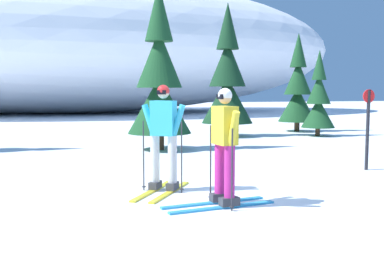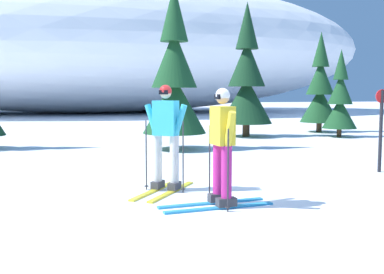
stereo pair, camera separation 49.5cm
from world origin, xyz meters
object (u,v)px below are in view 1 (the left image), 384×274
(pine_tree_center_left, at_px, (159,81))
(pine_tree_center, at_px, (227,81))
(skier_cyan_jacket, at_px, (163,136))
(trail_marker_post, at_px, (368,125))
(skier_yellow_jacket, at_px, (224,145))
(pine_tree_center_right, at_px, (318,100))
(pine_tree_far_right, at_px, (298,90))

(pine_tree_center_left, relative_size, pine_tree_center, 0.96)
(skier_cyan_jacket, bearing_deg, trail_marker_post, 9.24)
(skier_yellow_jacket, height_order, trail_marker_post, skier_yellow_jacket)
(pine_tree_center_left, distance_m, trail_marker_post, 5.83)
(pine_tree_center, bearing_deg, pine_tree_center_left, -136.63)
(skier_yellow_jacket, xyz_separation_m, skier_cyan_jacket, (-0.59, 1.23, 0.04))
(pine_tree_center_left, bearing_deg, skier_yellow_jacket, -95.65)
(pine_tree_center_right, relative_size, pine_tree_far_right, 0.78)
(skier_yellow_jacket, relative_size, pine_tree_far_right, 0.42)
(pine_tree_center_left, bearing_deg, skier_cyan_jacket, -102.97)
(pine_tree_center, relative_size, pine_tree_far_right, 1.20)
(skier_cyan_jacket, distance_m, pine_tree_far_right, 12.63)
(skier_yellow_jacket, bearing_deg, pine_tree_center_left, 84.35)
(skier_cyan_jacket, xyz_separation_m, pine_tree_center, (4.56, 8.55, 1.12))
(pine_tree_center_left, relative_size, pine_tree_center_right, 1.47)
(skier_yellow_jacket, distance_m, pine_tree_far_right, 13.24)
(skier_cyan_jacket, bearing_deg, skier_yellow_jacket, -64.26)
(pine_tree_center, xyz_separation_m, pine_tree_far_right, (3.55, 1.10, -0.34))
(pine_tree_center_left, relative_size, trail_marker_post, 2.75)
(pine_tree_center_left, bearing_deg, pine_tree_center, 43.37)
(pine_tree_center_left, xyz_separation_m, trail_marker_post, (3.34, -4.68, -0.99))
(pine_tree_far_right, bearing_deg, skier_yellow_jacket, -124.67)
(pine_tree_center_left, height_order, trail_marker_post, pine_tree_center_left)
(skier_yellow_jacket, xyz_separation_m, pine_tree_center, (3.97, 9.78, 1.15))
(skier_cyan_jacket, relative_size, pine_tree_center_right, 0.56)
(pine_tree_center, bearing_deg, pine_tree_center_right, -16.65)
(pine_tree_center, height_order, pine_tree_far_right, pine_tree_center)
(skier_cyan_jacket, height_order, trail_marker_post, skier_cyan_jacket)
(pine_tree_center_right, height_order, pine_tree_far_right, pine_tree_far_right)
(pine_tree_center_left, bearing_deg, trail_marker_post, -54.44)
(skier_cyan_jacket, xyz_separation_m, pine_tree_far_right, (8.11, 9.65, 0.77))
(pine_tree_center_left, xyz_separation_m, pine_tree_far_right, (6.86, 4.22, -0.26))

